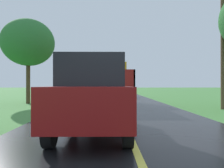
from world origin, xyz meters
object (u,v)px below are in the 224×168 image
at_px(banana_truck_far, 108,84).
at_px(utility_pole_roadside, 223,33).
at_px(roadside_tree_mid_right, 28,43).
at_px(banana_truck_near, 111,83).
at_px(following_car, 93,95).

distance_m(banana_truck_far, utility_pole_roadside, 14.03).
bearing_deg(roadside_tree_mid_right, utility_pole_roadside, -16.97).
relative_size(banana_truck_near, banana_truck_far, 1.00).
bearing_deg(banana_truck_near, roadside_tree_mid_right, 167.94).
distance_m(banana_truck_near, following_car, 8.36).
height_order(roadside_tree_mid_right, following_car, roadside_tree_mid_right).
relative_size(banana_truck_near, following_car, 1.42).
bearing_deg(banana_truck_far, utility_pole_roadside, -62.52).
distance_m(utility_pole_roadside, following_car, 9.40).
distance_m(roadside_tree_mid_right, following_car, 11.50).
relative_size(banana_truck_near, roadside_tree_mid_right, 0.97).
bearing_deg(banana_truck_near, banana_truck_far, 91.46).
xyz_separation_m(banana_truck_far, following_car, (-0.24, -18.15, -0.40)).
bearing_deg(utility_pole_roadside, following_car, -138.02).
height_order(banana_truck_near, utility_pole_roadside, utility_pole_roadside).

